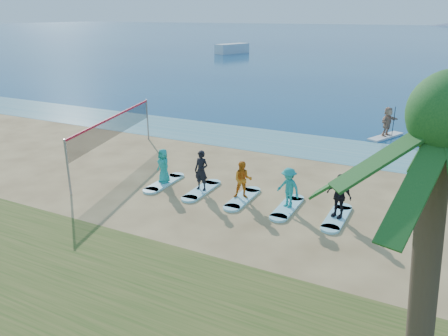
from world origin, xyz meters
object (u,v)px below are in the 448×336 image
at_px(paddleboarder, 388,121).
at_px(boat_offshore_a, 232,53).
at_px(surfboard_1, 202,190).
at_px(student_0, 163,166).
at_px(surfboard_3, 287,208).
at_px(student_4, 339,196).
at_px(volleyball_net, 114,127).
at_px(paddleboard, 386,137).
at_px(surfboard_2, 243,199).
at_px(surfboard_0, 164,183).
at_px(student_3, 288,188).
at_px(student_2, 243,180).
at_px(student_1, 201,170).
at_px(surfboard_4, 337,217).

distance_m(paddleboarder, boat_offshore_a, 61.74).
bearing_deg(surfboard_1, student_0, 180.00).
xyz_separation_m(surfboard_3, student_4, (1.98, 0.00, 0.91)).
distance_m(volleyball_net, paddleboarder, 16.62).
bearing_deg(paddleboard, surfboard_2, -83.08).
relative_size(surfboard_0, student_3, 1.34).
relative_size(student_2, surfboard_3, 0.72).
relative_size(volleyball_net, paddleboard, 2.93).
distance_m(paddleboarder, student_3, 13.12).
bearing_deg(student_3, volleyball_net, -166.72).
bearing_deg(surfboard_2, student_3, 0.00).
height_order(student_1, surfboard_3, student_1).
relative_size(volleyball_net, paddleboarder, 4.82).
relative_size(boat_offshore_a, surfboard_3, 3.34).
bearing_deg(surfboard_3, surfboard_0, 180.00).
height_order(surfboard_4, student_4, student_4).
bearing_deg(student_4, paddleboarder, 107.10).
xyz_separation_m(paddleboard, paddleboarder, (0.00, 0.00, 0.97)).
xyz_separation_m(student_1, surfboard_2, (1.98, 0.00, -0.93)).
distance_m(paddleboard, surfboard_3, 13.12).
xyz_separation_m(surfboard_0, student_2, (3.97, 0.00, 0.84)).
bearing_deg(student_0, student_1, 24.16).
distance_m(surfboard_2, surfboard_3, 1.98).
height_order(volleyball_net, surfboard_1, volleyball_net).
distance_m(volleyball_net, surfboard_3, 10.22).
xyz_separation_m(paddleboarder, student_1, (-5.95, -12.97, -0.06)).
bearing_deg(student_2, surfboard_3, -23.48).
bearing_deg(surfboard_3, surfboard_2, 180.00).
relative_size(volleyball_net, surfboard_0, 4.00).
bearing_deg(student_3, student_4, 21.47).
distance_m(boat_offshore_a, surfboard_3, 71.77).
bearing_deg(paddleboard, student_2, -83.08).
bearing_deg(surfboard_3, paddleboard, 81.30).
distance_m(boat_offshore_a, surfboard_1, 70.00).
bearing_deg(student_4, student_3, -162.89).
distance_m(volleyball_net, student_3, 10.10).
xyz_separation_m(student_0, surfboard_4, (7.94, 0.00, -0.84)).
bearing_deg(surfboard_3, surfboard_4, 0.00).
relative_size(volleyball_net, student_4, 5.09).
xyz_separation_m(surfboard_0, student_1, (1.98, 0.00, 0.93)).
bearing_deg(student_1, student_3, 3.19).
relative_size(surfboard_4, student_4, 1.27).
xyz_separation_m(paddleboard, student_1, (-5.95, -12.97, 0.92)).
xyz_separation_m(volleyball_net, student_2, (7.96, -1.43, -1.02)).
height_order(surfboard_2, student_2, student_2).
bearing_deg(paddleboard, paddleboarder, 113.94).
bearing_deg(surfboard_4, paddleboard, 90.00).
distance_m(paddleboard, surfboard_4, 12.97).
distance_m(paddleboarder, surfboard_2, 13.60).
xyz_separation_m(surfboard_1, student_2, (1.98, 0.00, 0.84)).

